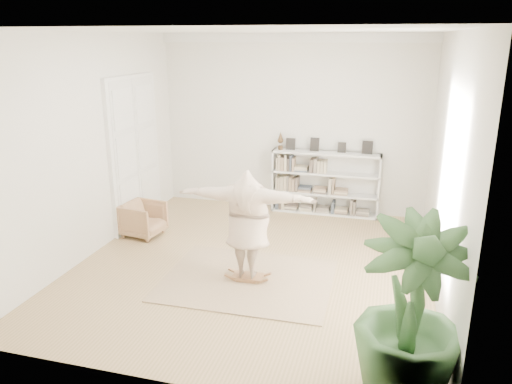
% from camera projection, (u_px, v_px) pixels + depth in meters
% --- Properties ---
extents(floor, '(6.00, 6.00, 0.00)m').
position_uv_depth(floor, '(253.00, 265.00, 8.03)').
color(floor, olive).
rests_on(floor, ground).
extents(room_shell, '(6.00, 6.00, 6.00)m').
position_uv_depth(room_shell, '(294.00, 38.00, 9.71)').
color(room_shell, silver).
rests_on(room_shell, floor).
extents(doors, '(0.09, 1.78, 2.92)m').
position_uv_depth(doors, '(135.00, 153.00, 9.50)').
color(doors, white).
rests_on(doors, floor).
extents(bookshelf, '(2.20, 0.35, 1.64)m').
position_uv_depth(bookshelf, '(325.00, 184.00, 10.25)').
color(bookshelf, silver).
rests_on(bookshelf, floor).
extents(armchair, '(0.77, 0.75, 0.62)m').
position_uv_depth(armchair, '(143.00, 219.00, 9.18)').
color(armchair, tan).
rests_on(armchair, floor).
extents(rug, '(2.53, 2.04, 0.02)m').
position_uv_depth(rug, '(248.00, 280.00, 7.53)').
color(rug, tan).
rests_on(rug, floor).
extents(rocker_board, '(0.46, 0.28, 0.10)m').
position_uv_depth(rocker_board, '(248.00, 277.00, 7.51)').
color(rocker_board, brown).
rests_on(rocker_board, rug).
extents(person, '(2.03, 0.58, 1.64)m').
position_uv_depth(person, '(248.00, 222.00, 7.25)').
color(person, '#C9AE96').
rests_on(person, rocker_board).
extents(houseplant, '(1.26, 1.26, 1.92)m').
position_uv_depth(houseplant, '(411.00, 313.00, 4.82)').
color(houseplant, '#30562B').
rests_on(houseplant, floor).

